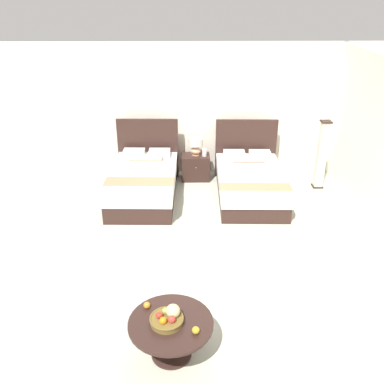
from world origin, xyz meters
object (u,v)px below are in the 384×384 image
Objects in this scene: table_lamp at (196,145)px; fruit_bowl at (168,318)px; loose_orange at (147,305)px; coffee_table at (171,329)px; nightstand at (196,167)px; vase at (204,152)px; bed_near_window at (144,181)px; loose_apple at (196,330)px; bed_near_corner at (250,182)px; floor_lamp_corner at (321,155)px.

table_lamp reaches higher than fruit_bowl.
fruit_bowl is 0.34m from loose_orange.
nightstand is at bearing 85.44° from coffee_table.
table_lamp is 2.29× the size of vase.
bed_near_window is at bearing 95.64° from loose_orange.
vase is at bearing 86.58° from loose_apple.
vase is 5.02m from loose_apple.
bed_near_corner is 6.05× the size of table_lamp.
nightstand is at bearing 169.77° from floor_lamp_corner.
table_lamp is 4.93m from coffee_table.
fruit_bowl is at bearing -94.87° from table_lamp.
floor_lamp_corner reaches higher than coffee_table.
table_lamp is at bearing 169.33° from floor_lamp_corner.
bed_near_window reaches higher than fruit_bowl.
bed_near_corner reaches higher than coffee_table.
vase is (-0.86, 0.81, 0.31)m from bed_near_corner.
vase is (0.18, -0.06, -0.13)m from table_lamp.
bed_near_window is at bearing 98.77° from fruit_bowl.
table_lamp is 4.93m from fruit_bowl.
bed_near_window is 4.08m from coffee_table.
loose_orange is 5.27m from floor_lamp_corner.
coffee_table is 0.17m from fruit_bowl.
bed_near_window is 3.70× the size of nightstand.
floor_lamp_corner reaches higher than bed_near_window.
bed_near_window is at bearing -173.55° from floor_lamp_corner.
nightstand is 3.72× the size of vase.
table_lamp is at bearing 81.90° from loose_orange.
bed_near_corner is 26.78× the size of loose_apple.
loose_apple reaches higher than loose_orange.
bed_near_corner is 4.28m from coffee_table.
table_lamp is 0.23m from vase.
bed_near_window is 1.42m from table_lamp.
vase is at bearing 169.96° from floor_lamp_corner.
loose_apple is (-0.12, -5.05, 0.25)m from nightstand.
bed_near_corner reaches higher than nightstand.
floor_lamp_corner is at bearing 56.48° from fruit_bowl.
table_lamp is at bearing 88.62° from loose_apple.
loose_orange is (-0.84, -4.61, -0.10)m from vase.
vase reaches higher than fruit_bowl.
bed_near_corner is at bearing -39.25° from nightstand.
vase is 4.88m from fruit_bowl.
table_lamp is at bearing 90.00° from nightstand.
floor_lamp_corner is (2.64, 4.60, 0.19)m from loose_apple.
coffee_table is 12.18× the size of loose_orange.
table_lamp is at bearing 161.31° from vase.
coffee_table is (-0.39, -4.90, -0.38)m from table_lamp.
bed_near_corner is 13.83× the size of vase.
nightstand is 2.59m from floor_lamp_corner.
floor_lamp_corner is at bearing 60.12° from loose_apple.
fruit_bowl is (-0.42, -4.91, -0.21)m from table_lamp.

